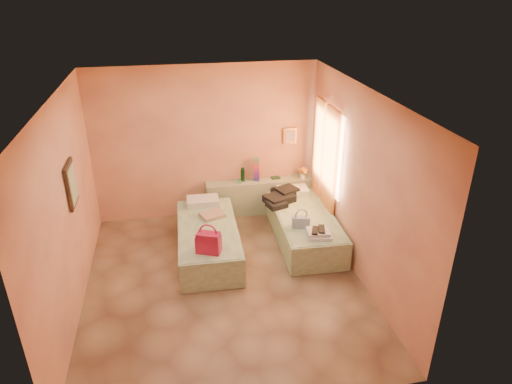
% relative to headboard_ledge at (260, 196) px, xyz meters
% --- Properties ---
extents(ground, '(4.50, 4.50, 0.00)m').
position_rel_headboard_ledge_xyz_m(ground, '(-0.98, -2.10, -0.33)').
color(ground, '#9D815E').
rests_on(ground, ground).
extents(room_walls, '(4.02, 4.51, 2.81)m').
position_rel_headboard_ledge_xyz_m(room_walls, '(-0.77, -1.53, 1.46)').
color(room_walls, '#F5B482').
rests_on(room_walls, ground).
extents(headboard_ledge, '(2.05, 0.30, 0.65)m').
position_rel_headboard_ledge_xyz_m(headboard_ledge, '(0.00, 0.00, 0.00)').
color(headboard_ledge, '#9FAE8E').
rests_on(headboard_ledge, ground).
extents(bed_left, '(0.96, 2.03, 0.50)m').
position_rel_headboard_ledge_xyz_m(bed_left, '(-1.13, -1.28, -0.08)').
color(bed_left, '#B7D7AD').
rests_on(bed_left, ground).
extents(bed_right, '(0.96, 2.03, 0.50)m').
position_rel_headboard_ledge_xyz_m(bed_right, '(0.52, -1.18, -0.08)').
color(bed_right, '#B7D7AD').
rests_on(bed_right, ground).
extents(water_bottle, '(0.09, 0.09, 0.27)m').
position_rel_headboard_ledge_xyz_m(water_bottle, '(-0.34, 0.01, 0.46)').
color(water_bottle, '#153A1A').
rests_on(water_bottle, headboard_ledge).
extents(rainbow_box, '(0.10, 0.10, 0.43)m').
position_rel_headboard_ledge_xyz_m(rainbow_box, '(-0.07, 0.03, 0.54)').
color(rainbow_box, '#AB153C').
rests_on(rainbow_box, headboard_ledge).
extents(small_dish, '(0.13, 0.13, 0.03)m').
position_rel_headboard_ledge_xyz_m(small_dish, '(-0.38, -0.01, 0.34)').
color(small_dish, '#529776').
rests_on(small_dish, headboard_ledge).
extents(green_book, '(0.17, 0.13, 0.03)m').
position_rel_headboard_ledge_xyz_m(green_book, '(0.30, 0.04, 0.34)').
color(green_book, '#24442B').
rests_on(green_book, headboard_ledge).
extents(flower_vase, '(0.21, 0.21, 0.27)m').
position_rel_headboard_ledge_xyz_m(flower_vase, '(0.80, -0.07, 0.46)').
color(flower_vase, white).
rests_on(flower_vase, headboard_ledge).
extents(magenta_handbag, '(0.40, 0.32, 0.33)m').
position_rel_headboard_ledge_xyz_m(magenta_handbag, '(-1.17, -2.01, 0.34)').
color(magenta_handbag, '#AB153C').
rests_on(magenta_handbag, bed_left).
extents(khaki_garment, '(0.44, 0.40, 0.06)m').
position_rel_headboard_ledge_xyz_m(khaki_garment, '(-1.01, -0.96, 0.21)').
color(khaki_garment, tan).
rests_on(khaki_garment, bed_left).
extents(clothes_pile, '(0.70, 0.70, 0.16)m').
position_rel_headboard_ledge_xyz_m(clothes_pile, '(0.25, -0.63, 0.26)').
color(clothes_pile, black).
rests_on(clothes_pile, bed_right).
extents(blue_handbag, '(0.30, 0.18, 0.18)m').
position_rel_headboard_ledge_xyz_m(blue_handbag, '(0.33, -1.57, 0.26)').
color(blue_handbag, '#3A5A8D').
rests_on(blue_handbag, bed_right).
extents(towel_stack, '(0.39, 0.35, 0.10)m').
position_rel_headboard_ledge_xyz_m(towel_stack, '(0.53, -1.91, 0.23)').
color(towel_stack, white).
rests_on(towel_stack, bed_right).
extents(sandal_pair, '(0.26, 0.29, 0.03)m').
position_rel_headboard_ledge_xyz_m(sandal_pair, '(0.52, -1.90, 0.29)').
color(sandal_pair, black).
rests_on(sandal_pair, towel_stack).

